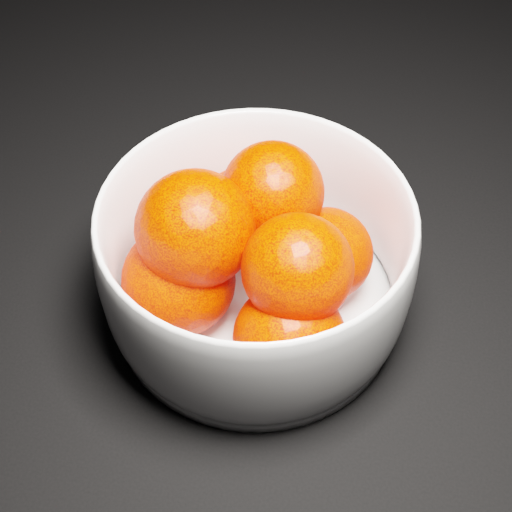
# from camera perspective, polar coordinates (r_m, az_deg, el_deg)

# --- Properties ---
(ground) EXTENTS (3.00, 3.00, 0.00)m
(ground) POSITION_cam_1_polar(r_m,az_deg,el_deg) (0.58, 11.34, -3.06)
(ground) COLOR black
(ground) RESTS_ON ground
(bowl) EXTENTS (0.23, 0.23, 0.11)m
(bowl) POSITION_cam_1_polar(r_m,az_deg,el_deg) (0.51, -0.00, -0.40)
(bowl) COLOR white
(bowl) RESTS_ON ground
(orange_pile) EXTENTS (0.18, 0.18, 0.13)m
(orange_pile) POSITION_cam_1_polar(r_m,az_deg,el_deg) (0.50, -0.54, 0.15)
(orange_pile) COLOR #FF1F00
(orange_pile) RESTS_ON bowl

